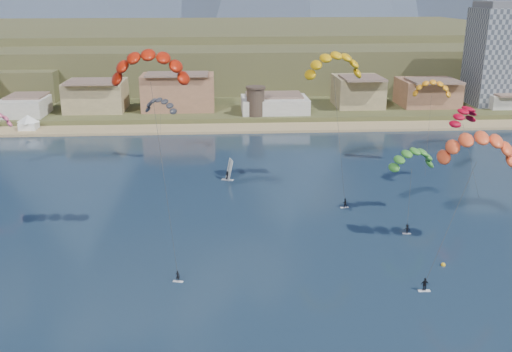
# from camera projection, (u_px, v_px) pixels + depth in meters

# --- Properties ---
(beach) EXTENTS (2200.00, 12.00, 0.90)m
(beach) POSITION_uv_depth(u_px,v_px,m) (240.00, 128.00, 160.21)
(beach) COLOR tan
(beach) RESTS_ON ground
(land) EXTENTS (2200.00, 900.00, 4.00)m
(land) POSITION_uv_depth(u_px,v_px,m) (224.00, 28.00, 591.18)
(land) COLOR brown
(land) RESTS_ON ground
(foothills) EXTENTS (940.00, 210.00, 18.00)m
(foothills) POSITION_uv_depth(u_px,v_px,m) (276.00, 51.00, 278.84)
(foothills) COLOR brown
(foothills) RESTS_ON ground
(town) EXTENTS (400.00, 24.00, 12.00)m
(town) POSITION_uv_depth(u_px,v_px,m) (104.00, 92.00, 170.63)
(town) COLOR beige
(town) RESTS_ON ground
(apartment_tower) EXTENTS (20.00, 16.00, 32.00)m
(apartment_tower) POSITION_uv_depth(u_px,v_px,m) (504.00, 54.00, 180.69)
(apartment_tower) COLOR gray
(apartment_tower) RESTS_ON ground
(watchtower) EXTENTS (5.82, 5.82, 8.60)m
(watchtower) POSITION_uv_depth(u_px,v_px,m) (256.00, 101.00, 166.20)
(watchtower) COLOR #47382D
(watchtower) RESTS_ON ground
(kitesurfer_red) EXTENTS (11.16, 13.40, 30.84)m
(kitesurfer_red) POSITION_uv_depth(u_px,v_px,m) (149.00, 62.00, 77.18)
(kitesurfer_red) COLOR silver
(kitesurfer_red) RESTS_ON ground
(kitesurfer_yellow) EXTENTS (11.92, 14.06, 27.70)m
(kitesurfer_yellow) POSITION_uv_depth(u_px,v_px,m) (334.00, 61.00, 104.14)
(kitesurfer_yellow) COLOR silver
(kitesurfer_yellow) RESTS_ON ground
(kitesurfer_orange) EXTENTS (17.64, 16.30, 22.28)m
(kitesurfer_orange) POSITION_uv_depth(u_px,v_px,m) (479.00, 143.00, 80.91)
(kitesurfer_orange) COLOR silver
(kitesurfer_orange) RESTS_ON ground
(kitesurfer_green) EXTENTS (9.15, 11.12, 13.74)m
(kitesurfer_green) POSITION_uv_depth(u_px,v_px,m) (413.00, 156.00, 95.35)
(kitesurfer_green) COLOR silver
(kitesurfer_green) RESTS_ON ground
(distant_kite_dark) EXTENTS (8.41, 6.99, 16.31)m
(distant_kite_dark) POSITION_uv_depth(u_px,v_px,m) (160.00, 103.00, 125.54)
(distant_kite_dark) COLOR #262626
(distant_kite_dark) RESTS_ON ground
(distant_kite_orange) EXTENTS (8.88, 6.74, 20.45)m
(distant_kite_orange) POSITION_uv_depth(u_px,v_px,m) (432.00, 86.00, 120.91)
(distant_kite_orange) COLOR #262626
(distant_kite_orange) RESTS_ON ground
(distant_kite_red) EXTENTS (8.15, 7.93, 17.63)m
(distant_kite_red) POSITION_uv_depth(u_px,v_px,m) (464.00, 112.00, 108.89)
(distant_kite_red) COLOR #262626
(distant_kite_red) RESTS_ON ground
(windsurfer) EXTENTS (2.61, 2.83, 4.39)m
(windsurfer) POSITION_uv_depth(u_px,v_px,m) (228.00, 174.00, 116.35)
(windsurfer) COLOR silver
(windsurfer) RESTS_ON ground
(buoy) EXTENTS (0.65, 0.65, 0.65)m
(buoy) POSITION_uv_depth(u_px,v_px,m) (443.00, 265.00, 80.34)
(buoy) COLOR gold
(buoy) RESTS_ON ground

